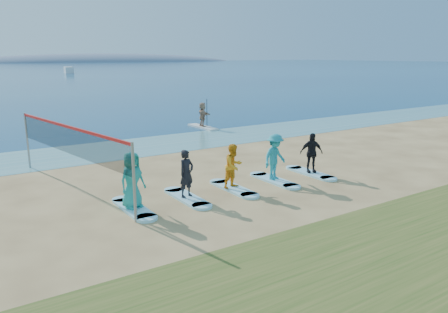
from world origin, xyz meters
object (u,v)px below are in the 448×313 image
surfboard_3 (274,180)px  surfboard_4 (310,173)px  paddleboarder (203,114)px  boat_offshore_b (69,73)px  student_0 (132,180)px  surfboard_1 (187,198)px  surfboard_2 (233,188)px  student_4 (311,153)px  student_2 (234,166)px  volleyball_net (69,140)px  student_1 (186,174)px  paddleboard (203,127)px  surfboard_0 (134,208)px  student_3 (275,157)px

surfboard_3 → surfboard_4: 2.01m
paddleboarder → surfboard_4: 13.22m
boat_offshore_b → student_0: (-26.53, -112.78, 1.03)m
boat_offshore_b → surfboard_1: 115.41m
surfboard_2 → student_4: size_ratio=1.29×
surfboard_3 → surfboard_4: size_ratio=1.00×
paddleboarder → surfboard_3: paddleboarder is taller
student_0 → student_4: bearing=-16.3°
surfboard_2 → student_2: 0.89m
surfboard_1 → student_2: bearing=-0.0°
volleyball_net → paddleboarder: bearing=40.0°
paddleboarder → surfboard_2: bearing=160.6°
surfboard_1 → student_4: size_ratio=1.29×
boat_offshore_b → student_4: 114.29m
student_0 → surfboard_3: bearing=-16.3°
student_2 → student_1: bearing=168.4°
surfboard_3 → student_4: 2.20m
paddleboard → paddleboarder: bearing=0.0°
volleyball_net → paddleboard: bearing=40.0°
boat_offshore_b → student_4: size_ratio=3.13×
surfboard_0 → surfboard_3: size_ratio=1.00×
paddleboard → student_2: (-6.33, -12.98, 0.87)m
paddleboard → surfboard_2: bearing=-117.8°
paddleboarder → surfboard_0: size_ratio=0.76×
student_4 → paddleboard: bearing=104.4°
paddleboarder → student_0: bearing=148.1°
student_1 → student_3: size_ratio=0.91×
boat_offshore_b → surfboard_0: (-26.53, -112.78, 0.04)m
student_0 → surfboard_3: 6.11m
surfboard_0 → student_1: (2.01, -0.00, 0.89)m
paddleboard → student_0: student_0 is taller
surfboard_3 → student_1: bearing=-180.0°
student_3 → surfboard_4: (2.01, 0.00, -0.97)m
boat_offshore_b → surfboard_2: (-22.52, -112.78, 0.04)m
student_2 → surfboard_4: bearing=-11.6°
paddleboarder → student_2: 14.44m
paddleboarder → surfboard_2: paddleboarder is taller
volleyball_net → surfboard_1: size_ratio=4.08×
surfboard_0 → student_2: 4.11m
boat_offshore_b → student_3: (-20.51, -112.78, 1.02)m
student_1 → student_3: student_3 is taller
boat_offshore_b → paddleboard: bearing=-91.0°
paddleboard → student_0: bearing=-130.4°
student_2 → surfboard_4: 4.11m
paddleboarder → student_0: size_ratio=0.89×
surfboard_0 → surfboard_1: size_ratio=1.00×
surfboard_0 → student_1: bearing=-0.0°
paddleboarder → boat_offshore_b: bearing=-2.6°
volleyball_net → student_1: bearing=-47.6°
surfboard_1 → student_3: (4.02, -0.00, 0.97)m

